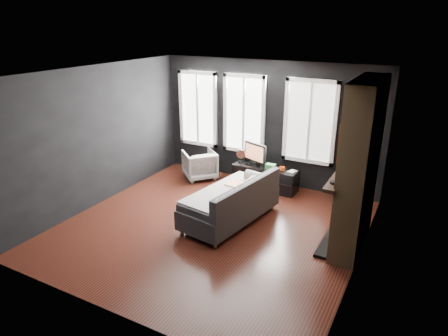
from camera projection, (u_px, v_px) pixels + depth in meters
The scene contains 18 objects.
floor at pixel (211, 227), 7.12m from camera, with size 5.00×5.00×0.00m, color black.
ceiling at pixel (209, 73), 6.17m from camera, with size 5.00×5.00×0.00m, color white.
wall_back at pixel (267, 123), 8.71m from camera, with size 5.00×0.02×2.70m, color black.
wall_left at pixel (99, 136), 7.75m from camera, with size 0.02×5.00×2.70m, color black.
wall_right at pixel (366, 183), 5.54m from camera, with size 0.02×5.00×2.70m, color black.
windows at pixel (249, 74), 8.52m from camera, with size 4.00×0.16×1.76m, color white, non-canonical shape.
fireplace at pixel (359, 167), 6.12m from camera, with size 0.70×1.62×2.70m, color #93724C, non-canonical shape.
sofa at pixel (230, 199), 7.21m from camera, with size 0.99×1.99×0.86m, color #252628, non-canonical shape.
stripe_pillow at pixel (250, 187), 7.26m from camera, with size 0.08×0.34×0.34m, color gray.
armchair at pixel (200, 163), 9.23m from camera, with size 0.69×0.65×0.71m, color white.
media_console at pixel (265, 178), 8.70m from camera, with size 1.43×0.45×0.49m, color black, non-canonical shape.
monitor at pixel (255, 153), 8.67m from camera, with size 0.62×0.13×0.55m, color black, non-canonical shape.
desk_fan at pixel (241, 156), 8.87m from camera, with size 0.21×0.21×0.30m, color gray, non-canonical shape.
mug at pixel (282, 168), 8.37m from camera, with size 0.12×0.09×0.12m, color #E85411.
book at pixel (290, 166), 8.36m from camera, with size 0.15×0.02×0.20m, color #BAA98F.
storage_box at pixel (271, 167), 8.46m from camera, with size 0.21×0.14×0.12m, color #336F37.
mantel_vase at pixel (349, 158), 6.62m from camera, with size 0.18×0.19×0.18m, color yellow.
mantel_clock at pixel (334, 183), 5.82m from camera, with size 0.11×0.11×0.04m, color black.
Camera 1 is at (3.17, -5.44, 3.48)m, focal length 32.00 mm.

